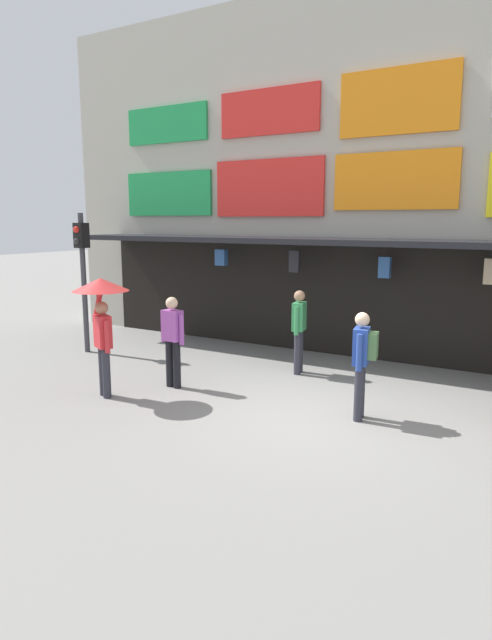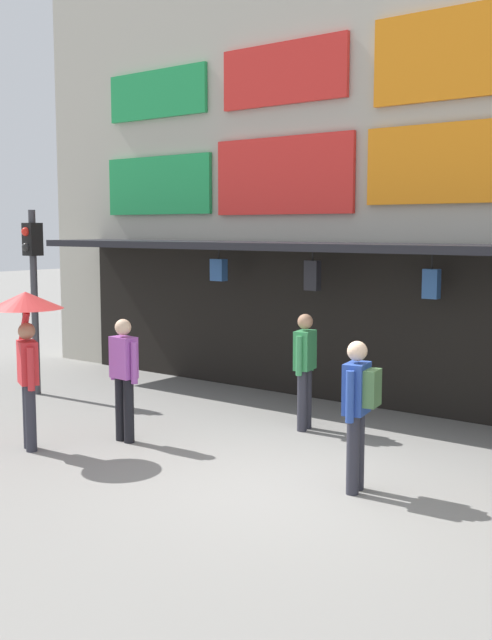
{
  "view_description": "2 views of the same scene",
  "coord_description": "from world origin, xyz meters",
  "px_view_note": "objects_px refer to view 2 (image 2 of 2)",
  "views": [
    {
      "loc": [
        3.26,
        -7.62,
        3.04
      ],
      "look_at": [
        -1.71,
        0.82,
        1.25
      ],
      "focal_mm": 30.75,
      "sensor_mm": 36.0,
      "label": 1
    },
    {
      "loc": [
        4.78,
        -7.03,
        2.89
      ],
      "look_at": [
        -1.6,
        1.19,
        1.65
      ],
      "focal_mm": 43.52,
      "sensor_mm": 36.0,
      "label": 2
    }
  ],
  "objects_px": {
    "pedestrian_in_yellow": "(305,365)",
    "pedestrian_in_white": "(359,404)",
    "traffic_light_near": "(33,272)",
    "pedestrian_in_black": "(124,373)",
    "pedestrian_with_umbrella": "(26,326)"
  },
  "relations": [
    {
      "from": "pedestrian_in_yellow",
      "to": "pedestrian_in_white",
      "type": "xyz_separation_m",
      "value": [
        1.94,
        -1.87,
        0.04
      ]
    },
    {
      "from": "pedestrian_in_black",
      "to": "pedestrian_in_white",
      "type": "bearing_deg",
      "value": 2.45
    },
    {
      "from": "pedestrian_in_yellow",
      "to": "pedestrian_in_white",
      "type": "relative_size",
      "value": 1.0
    },
    {
      "from": "traffic_light_near",
      "to": "pedestrian_with_umbrella",
      "type": "distance_m",
      "value": 3.57
    },
    {
      "from": "pedestrian_in_black",
      "to": "pedestrian_in_white",
      "type": "height_order",
      "value": "same"
    },
    {
      "from": "pedestrian_with_umbrella",
      "to": "pedestrian_in_white",
      "type": "bearing_deg",
      "value": 15.76
    },
    {
      "from": "traffic_light_near",
      "to": "pedestrian_in_yellow",
      "type": "distance_m",
      "value": 5.26
    },
    {
      "from": "pedestrian_in_black",
      "to": "pedestrian_with_umbrella",
      "type": "bearing_deg",
      "value": -123.63
    },
    {
      "from": "traffic_light_near",
      "to": "pedestrian_in_black",
      "type": "relative_size",
      "value": 1.9
    },
    {
      "from": "traffic_light_near",
      "to": "pedestrian_in_black",
      "type": "height_order",
      "value": "traffic_light_near"
    },
    {
      "from": "pedestrian_with_umbrella",
      "to": "pedestrian_in_white",
      "type": "xyz_separation_m",
      "value": [
        4.21,
        1.19,
        -0.66
      ]
    },
    {
      "from": "traffic_light_near",
      "to": "pedestrian_in_yellow",
      "type": "relative_size",
      "value": 1.9
    },
    {
      "from": "pedestrian_in_black",
      "to": "traffic_light_near",
      "type": "bearing_deg",
      "value": 161.43
    },
    {
      "from": "pedestrian_in_yellow",
      "to": "pedestrian_in_white",
      "type": "distance_m",
      "value": 2.69
    },
    {
      "from": "pedestrian_in_black",
      "to": "pedestrian_with_umbrella",
      "type": "distance_m",
      "value": 1.43
    }
  ]
}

